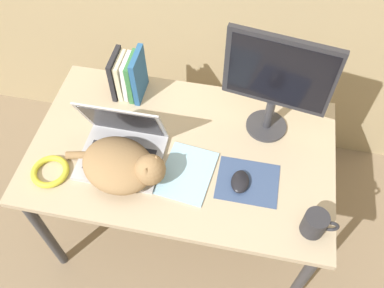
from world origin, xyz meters
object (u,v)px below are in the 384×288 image
at_px(computer_mouse, 240,182).
at_px(cable_coil, 50,171).
at_px(external_monitor, 277,81).
at_px(notepad, 187,173).
at_px(mug, 315,224).
at_px(laptop, 122,147).
at_px(cat, 123,165).
at_px(book_row, 129,76).

bearing_deg(computer_mouse, cable_coil, -172.47).
xyz_separation_m(external_monitor, notepad, (-0.28, -0.30, -0.27)).
relative_size(cable_coil, notepad, 0.54).
bearing_deg(mug, external_monitor, 115.12).
relative_size(laptop, cable_coil, 2.19).
relative_size(cat, external_monitor, 0.90).
height_order(book_row, notepad, book_row).
bearing_deg(computer_mouse, notepad, 178.13).
height_order(laptop, notepad, laptop).
bearing_deg(external_monitor, cable_coil, -153.76).
relative_size(computer_mouse, book_row, 0.45).
xyz_separation_m(cat, external_monitor, (0.52, 0.35, 0.21)).
bearing_deg(notepad, external_monitor, 46.24).
bearing_deg(external_monitor, computer_mouse, -103.77).
bearing_deg(external_monitor, notepad, -133.76).
height_order(computer_mouse, notepad, computer_mouse).
distance_m(computer_mouse, notepad, 0.21).
distance_m(cable_coil, notepad, 0.54).
height_order(external_monitor, book_row, external_monitor).
distance_m(laptop, cable_coil, 0.29).
bearing_deg(notepad, laptop, 171.62).
xyz_separation_m(computer_mouse, book_row, (-0.55, 0.39, 0.08)).
distance_m(computer_mouse, mug, 0.31).
xyz_separation_m(external_monitor, computer_mouse, (-0.07, -0.30, -0.26)).
bearing_deg(cat, mug, -7.24).
distance_m(cable_coil, mug, 1.02).
distance_m(cat, notepad, 0.25).
height_order(laptop, cat, laptop).
relative_size(external_monitor, mug, 3.72).
distance_m(notepad, mug, 0.51).
relative_size(laptop, computer_mouse, 3.20).
bearing_deg(computer_mouse, laptop, 174.42).
bearing_deg(book_row, mug, -32.25).
bearing_deg(external_monitor, mug, -64.88).
distance_m(laptop, cat, 0.10).
bearing_deg(computer_mouse, book_row, 144.89).
xyz_separation_m(cable_coil, notepad, (0.53, 0.10, -0.01)).
bearing_deg(mug, book_row, 147.75).
relative_size(laptop, notepad, 1.19).
bearing_deg(cable_coil, notepad, 11.17).
distance_m(laptop, notepad, 0.28).
bearing_deg(cable_coil, mug, -2.24).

